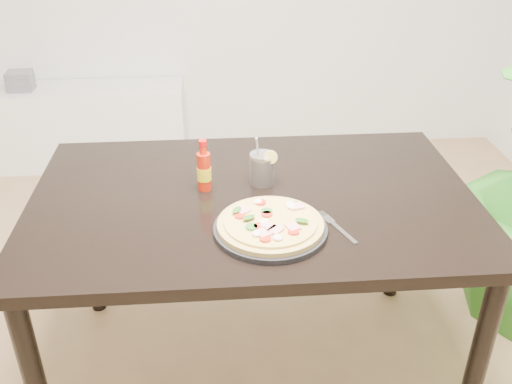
{
  "coord_description": "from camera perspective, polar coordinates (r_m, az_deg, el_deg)",
  "views": [
    {
      "loc": [
        0.09,
        -1.31,
        1.64
      ],
      "look_at": [
        0.2,
        0.12,
        0.83
      ],
      "focal_mm": 40.0,
      "sensor_mm": 36.0,
      "label": 1
    }
  ],
  "objects": [
    {
      "name": "dining_table",
      "position": [
        1.84,
        -0.29,
        -2.59
      ],
      "size": [
        1.4,
        0.9,
        0.75
      ],
      "color": "black",
      "rests_on": "ground"
    },
    {
      "name": "fork",
      "position": [
        1.66,
        7.99,
        -3.39
      ],
      "size": [
        0.09,
        0.18,
        0.0
      ],
      "rotation": [
        0.0,
        0.0,
        0.39
      ],
      "color": "silver",
      "rests_on": "dining_table"
    },
    {
      "name": "hot_sauce_bottle",
      "position": [
        1.81,
        -5.22,
        2.18
      ],
      "size": [
        0.06,
        0.06,
        0.17
      ],
      "rotation": [
        0.0,
        0.0,
        0.41
      ],
      "color": "red",
      "rests_on": "dining_table"
    },
    {
      "name": "plate",
      "position": [
        1.62,
        1.45,
        -3.72
      ],
      "size": [
        0.32,
        0.32,
        0.02
      ],
      "primitive_type": "cylinder",
      "color": "black",
      "rests_on": "dining_table"
    },
    {
      "name": "cola_cup",
      "position": [
        1.85,
        0.6,
        2.3
      ],
      "size": [
        0.09,
        0.08,
        0.17
      ],
      "rotation": [
        0.0,
        0.0,
        -0.33
      ],
      "color": "black",
      "rests_on": "dining_table"
    },
    {
      "name": "pizza",
      "position": [
        1.61,
        1.45,
        -3.14
      ],
      "size": [
        0.3,
        0.3,
        0.03
      ],
      "color": "tan",
      "rests_on": "plate"
    },
    {
      "name": "media_console",
      "position": [
        3.77,
        -17.92,
        6.27
      ],
      "size": [
        1.4,
        0.34,
        0.5
      ],
      "primitive_type": "cube",
      "color": "white",
      "rests_on": "ground"
    },
    {
      "name": "cd_stack",
      "position": [
        3.72,
        -22.51,
        10.23
      ],
      "size": [
        0.14,
        0.12,
        0.11
      ],
      "color": "slate",
      "rests_on": "media_console"
    }
  ]
}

